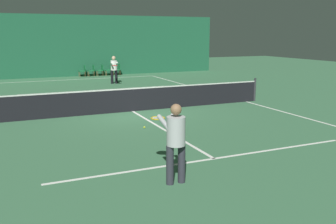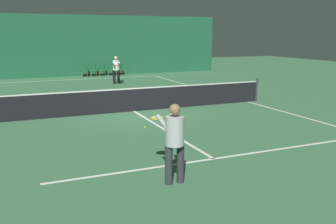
{
  "view_description": "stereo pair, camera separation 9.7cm",
  "coord_description": "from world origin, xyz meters",
  "px_view_note": "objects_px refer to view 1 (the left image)",
  "views": [
    {
      "loc": [
        -4.64,
        -14.1,
        3.05
      ],
      "look_at": [
        -0.61,
        -4.94,
        0.97
      ],
      "focal_mm": 40.0,
      "sensor_mm": 36.0,
      "label": 1
    },
    {
      "loc": [
        -4.55,
        -14.14,
        3.05
      ],
      "look_at": [
        -0.61,
        -4.94,
        0.97
      ],
      "focal_mm": 40.0,
      "sensor_mm": 36.0,
      "label": 2
    }
  ],
  "objects_px": {
    "player_far": "(114,68)",
    "tennis_net": "(133,99)",
    "player_near": "(175,137)",
    "courtside_chair_1": "(92,70)",
    "courtside_chair_4": "(118,69)",
    "courtside_chair_3": "(109,69)",
    "courtside_chair_0": "(83,70)",
    "tennis_ball": "(144,127)",
    "courtside_chair_2": "(101,69)"
  },
  "relations": [
    {
      "from": "player_far",
      "to": "tennis_net",
      "type": "bearing_deg",
      "value": 1.41
    },
    {
      "from": "player_near",
      "to": "courtside_chair_1",
      "type": "relative_size",
      "value": 2.01
    },
    {
      "from": "tennis_net",
      "to": "courtside_chair_1",
      "type": "bearing_deg",
      "value": 84.38
    },
    {
      "from": "tennis_net",
      "to": "courtside_chair_4",
      "type": "distance_m",
      "value": 13.82
    },
    {
      "from": "courtside_chair_1",
      "to": "courtside_chair_3",
      "type": "height_order",
      "value": "same"
    },
    {
      "from": "courtside_chair_1",
      "to": "courtside_chair_3",
      "type": "distance_m",
      "value": 1.31
    },
    {
      "from": "courtside_chair_0",
      "to": "courtside_chair_3",
      "type": "relative_size",
      "value": 1.0
    },
    {
      "from": "courtside_chair_3",
      "to": "tennis_ball",
      "type": "height_order",
      "value": "courtside_chair_3"
    },
    {
      "from": "courtside_chair_3",
      "to": "tennis_ball",
      "type": "bearing_deg",
      "value": -11.03
    },
    {
      "from": "courtside_chair_0",
      "to": "courtside_chair_3",
      "type": "xyz_separation_m",
      "value": [
        1.97,
        0.0,
        0.0
      ]
    },
    {
      "from": "player_near",
      "to": "courtside_chair_4",
      "type": "height_order",
      "value": "player_near"
    },
    {
      "from": "tennis_net",
      "to": "courtside_chair_1",
      "type": "xyz_separation_m",
      "value": [
        1.32,
        13.43,
        -0.03
      ]
    },
    {
      "from": "courtside_chair_0",
      "to": "courtside_chair_1",
      "type": "relative_size",
      "value": 1.0
    },
    {
      "from": "courtside_chair_1",
      "to": "courtside_chair_4",
      "type": "distance_m",
      "value": 1.97
    },
    {
      "from": "courtside_chair_0",
      "to": "courtside_chair_4",
      "type": "relative_size",
      "value": 1.0
    },
    {
      "from": "player_far",
      "to": "tennis_ball",
      "type": "distance_m",
      "value": 11.71
    },
    {
      "from": "player_far",
      "to": "tennis_ball",
      "type": "relative_size",
      "value": 26.11
    },
    {
      "from": "courtside_chair_0",
      "to": "courtside_chair_3",
      "type": "distance_m",
      "value": 1.97
    },
    {
      "from": "tennis_net",
      "to": "courtside_chair_4",
      "type": "relative_size",
      "value": 14.29
    },
    {
      "from": "tennis_net",
      "to": "tennis_ball",
      "type": "bearing_deg",
      "value": -100.7
    },
    {
      "from": "player_near",
      "to": "courtside_chair_2",
      "type": "height_order",
      "value": "player_near"
    },
    {
      "from": "player_far",
      "to": "courtside_chair_0",
      "type": "bearing_deg",
      "value": -155.65
    },
    {
      "from": "courtside_chair_1",
      "to": "courtside_chair_4",
      "type": "height_order",
      "value": "same"
    },
    {
      "from": "courtside_chair_3",
      "to": "tennis_net",
      "type": "bearing_deg",
      "value": -11.1
    },
    {
      "from": "tennis_net",
      "to": "courtside_chair_4",
      "type": "xyz_separation_m",
      "value": [
        3.29,
        13.43,
        -0.03
      ]
    },
    {
      "from": "courtside_chair_1",
      "to": "player_far",
      "type": "bearing_deg",
      "value": 4.26
    },
    {
      "from": "player_near",
      "to": "courtside_chair_3",
      "type": "bearing_deg",
      "value": -10.68
    },
    {
      "from": "courtside_chair_1",
      "to": "tennis_ball",
      "type": "relative_size",
      "value": 12.73
    },
    {
      "from": "player_near",
      "to": "courtside_chair_3",
      "type": "distance_m",
      "value": 21.24
    },
    {
      "from": "courtside_chair_1",
      "to": "courtside_chair_4",
      "type": "xyz_separation_m",
      "value": [
        1.97,
        0.0,
        0.0
      ]
    },
    {
      "from": "player_near",
      "to": "courtside_chair_3",
      "type": "xyz_separation_m",
      "value": [
        4.17,
        20.82,
        -0.5
      ]
    },
    {
      "from": "player_far",
      "to": "courtside_chair_2",
      "type": "height_order",
      "value": "player_far"
    },
    {
      "from": "courtside_chair_1",
      "to": "courtside_chair_4",
      "type": "bearing_deg",
      "value": 90.0
    },
    {
      "from": "courtside_chair_1",
      "to": "courtside_chair_3",
      "type": "xyz_separation_m",
      "value": [
        1.31,
        0.0,
        0.0
      ]
    },
    {
      "from": "courtside_chair_1",
      "to": "player_near",
      "type": "bearing_deg",
      "value": -7.82
    },
    {
      "from": "player_far",
      "to": "tennis_ball",
      "type": "bearing_deg",
      "value": 1.47
    },
    {
      "from": "player_near",
      "to": "courtside_chair_1",
      "type": "bearing_deg",
      "value": -7.17
    },
    {
      "from": "player_near",
      "to": "courtside_chair_1",
      "type": "xyz_separation_m",
      "value": [
        2.86,
        20.82,
        -0.5
      ]
    },
    {
      "from": "courtside_chair_2",
      "to": "courtside_chair_4",
      "type": "distance_m",
      "value": 1.31
    },
    {
      "from": "courtside_chair_0",
      "to": "courtside_chair_1",
      "type": "bearing_deg",
      "value": 90.0
    },
    {
      "from": "tennis_net",
      "to": "courtside_chair_0",
      "type": "relative_size",
      "value": 14.29
    },
    {
      "from": "player_near",
      "to": "courtside_chair_4",
      "type": "xyz_separation_m",
      "value": [
        4.83,
        20.82,
        -0.5
      ]
    },
    {
      "from": "tennis_net",
      "to": "courtside_chair_1",
      "type": "relative_size",
      "value": 14.29
    },
    {
      "from": "courtside_chair_0",
      "to": "courtside_chair_2",
      "type": "relative_size",
      "value": 1.0
    },
    {
      "from": "player_near",
      "to": "tennis_net",
      "type": "bearing_deg",
      "value": -11.09
    },
    {
      "from": "courtside_chair_3",
      "to": "courtside_chair_4",
      "type": "xyz_separation_m",
      "value": [
        0.66,
        0.0,
        0.0
      ]
    },
    {
      "from": "courtside_chair_0",
      "to": "tennis_ball",
      "type": "xyz_separation_m",
      "value": [
        -1.19,
        -16.22,
        -0.45
      ]
    },
    {
      "from": "tennis_ball",
      "to": "tennis_net",
      "type": "bearing_deg",
      "value": 79.3
    },
    {
      "from": "tennis_ball",
      "to": "courtside_chair_2",
      "type": "bearing_deg",
      "value": 81.22
    },
    {
      "from": "tennis_net",
      "to": "player_near",
      "type": "relative_size",
      "value": 7.12
    }
  ]
}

